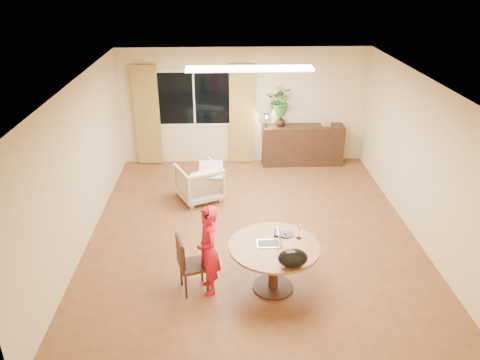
# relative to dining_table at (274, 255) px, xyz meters

# --- Properties ---
(floor) EXTENTS (6.50, 6.50, 0.00)m
(floor) POSITION_rel_dining_table_xyz_m (-0.20, 1.50, -0.56)
(floor) COLOR brown
(floor) RESTS_ON ground
(ceiling) EXTENTS (6.50, 6.50, 0.00)m
(ceiling) POSITION_rel_dining_table_xyz_m (-0.20, 1.50, 2.04)
(ceiling) COLOR white
(ceiling) RESTS_ON wall_back
(wall_back) EXTENTS (5.50, 0.00, 5.50)m
(wall_back) POSITION_rel_dining_table_xyz_m (-0.20, 4.75, 0.74)
(wall_back) COLOR beige
(wall_back) RESTS_ON floor
(wall_left) EXTENTS (0.00, 6.50, 6.50)m
(wall_left) POSITION_rel_dining_table_xyz_m (-2.95, 1.50, 0.74)
(wall_left) COLOR beige
(wall_left) RESTS_ON floor
(wall_right) EXTENTS (0.00, 6.50, 6.50)m
(wall_right) POSITION_rel_dining_table_xyz_m (2.55, 1.50, 0.74)
(wall_right) COLOR beige
(wall_right) RESTS_ON floor
(window) EXTENTS (1.70, 0.03, 1.30)m
(window) POSITION_rel_dining_table_xyz_m (-1.30, 4.73, 0.94)
(window) COLOR white
(window) RESTS_ON wall_back
(curtain_left) EXTENTS (0.55, 0.08, 2.25)m
(curtain_left) POSITION_rel_dining_table_xyz_m (-2.35, 4.65, 0.58)
(curtain_left) COLOR olive
(curtain_left) RESTS_ON wall_back
(curtain_right) EXTENTS (0.55, 0.08, 2.25)m
(curtain_right) POSITION_rel_dining_table_xyz_m (-0.25, 4.65, 0.58)
(curtain_right) COLOR olive
(curtain_right) RESTS_ON wall_back
(ceiling_panel) EXTENTS (2.20, 0.35, 0.05)m
(ceiling_panel) POSITION_rel_dining_table_xyz_m (-0.20, 2.70, 2.00)
(ceiling_panel) COLOR white
(ceiling_panel) RESTS_ON ceiling
(dining_table) EXTENTS (1.26, 1.26, 0.72)m
(dining_table) POSITION_rel_dining_table_xyz_m (0.00, 0.00, 0.00)
(dining_table) COLOR brown
(dining_table) RESTS_ON floor
(dining_chair) EXTENTS (0.51, 0.48, 0.86)m
(dining_chair) POSITION_rel_dining_table_xyz_m (-1.12, 0.01, -0.13)
(dining_chair) COLOR black
(dining_chair) RESTS_ON floor
(child) EXTENTS (0.54, 0.42, 1.33)m
(child) POSITION_rel_dining_table_xyz_m (-0.90, 0.00, 0.10)
(child) COLOR red
(child) RESTS_ON floor
(laptop) EXTENTS (0.34, 0.23, 0.22)m
(laptop) POSITION_rel_dining_table_xyz_m (-0.08, 0.03, 0.27)
(laptop) COLOR #B7B7BC
(laptop) RESTS_ON dining_table
(tumbler) EXTENTS (0.09, 0.09, 0.12)m
(tumbler) POSITION_rel_dining_table_xyz_m (0.06, 0.23, 0.21)
(tumbler) COLOR white
(tumbler) RESTS_ON dining_table
(wine_glass) EXTENTS (0.09, 0.09, 0.21)m
(wine_glass) POSITION_rel_dining_table_xyz_m (0.36, 0.16, 0.26)
(wine_glass) COLOR white
(wine_glass) RESTS_ON dining_table
(pot_lid) EXTENTS (0.26, 0.26, 0.03)m
(pot_lid) POSITION_rel_dining_table_xyz_m (0.19, 0.26, 0.17)
(pot_lid) COLOR white
(pot_lid) RESTS_ON dining_table
(handbag) EXTENTS (0.44, 0.33, 0.26)m
(handbag) POSITION_rel_dining_table_xyz_m (0.18, -0.50, 0.28)
(handbag) COLOR black
(handbag) RESTS_ON dining_table
(armchair) EXTENTS (1.02, 1.04, 0.72)m
(armchair) POSITION_rel_dining_table_xyz_m (-1.15, 2.82, -0.21)
(armchair) COLOR #C3B69A
(armchair) RESTS_ON floor
(throw) EXTENTS (0.45, 0.55, 0.03)m
(throw) POSITION_rel_dining_table_xyz_m (-0.92, 2.74, 0.17)
(throw) COLOR beige
(throw) RESTS_ON armchair
(sideboard) EXTENTS (1.82, 0.44, 0.91)m
(sideboard) POSITION_rel_dining_table_xyz_m (1.13, 4.51, -0.11)
(sideboard) COLOR black
(sideboard) RESTS_ON floor
(vase) EXTENTS (0.30, 0.30, 0.25)m
(vase) POSITION_rel_dining_table_xyz_m (0.60, 4.51, 0.47)
(vase) COLOR black
(vase) RESTS_ON sideboard
(bouquet) EXTENTS (0.70, 0.65, 0.66)m
(bouquet) POSITION_rel_dining_table_xyz_m (0.59, 4.51, 0.92)
(bouquet) COLOR #3C6D29
(bouquet) RESTS_ON vase
(book_stack) EXTENTS (0.20, 0.16, 0.08)m
(book_stack) POSITION_rel_dining_table_xyz_m (1.63, 4.51, 0.38)
(book_stack) COLOR #97704D
(book_stack) RESTS_ON sideboard
(desk_lamp) EXTENTS (0.16, 0.16, 0.32)m
(desk_lamp) POSITION_rel_dining_table_xyz_m (0.28, 4.46, 0.50)
(desk_lamp) COLOR black
(desk_lamp) RESTS_ON sideboard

